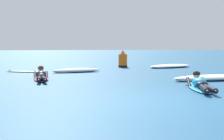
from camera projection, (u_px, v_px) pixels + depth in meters
ground_plane at (102, 69)px, 17.47m from camera, size 120.00×120.00×0.00m
surfer_near at (200, 85)px, 9.57m from camera, size 1.08×2.69×0.54m
surfer_far at (41, 76)px, 12.11m from camera, size 0.58×2.61×0.53m
drifting_surfboard at (24, 71)px, 15.67m from camera, size 1.90×1.28×0.16m
whitewater_front at (77, 70)px, 15.51m from camera, size 2.38×1.15×0.20m
whitewater_mid_left at (213, 78)px, 12.05m from camera, size 3.18×1.09×0.21m
whitewater_back at (170, 66)px, 18.71m from camera, size 3.03×2.15×0.19m
channel_marker_buoy at (123, 61)px, 18.84m from camera, size 0.51×0.51×0.98m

